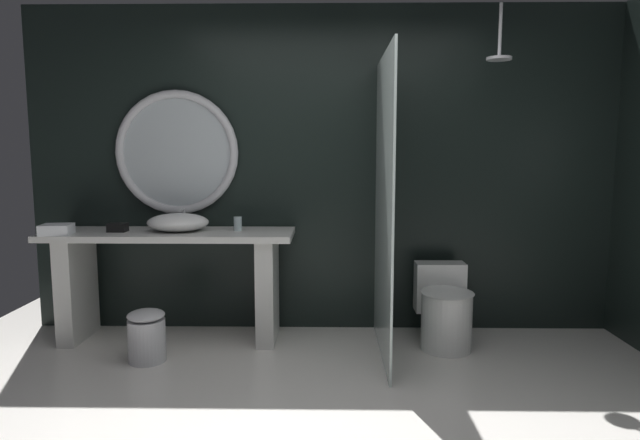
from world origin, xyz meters
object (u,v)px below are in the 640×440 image
Objects in this scene: waste_bin at (147,335)px; tissue_box at (118,227)px; vessel_sink at (178,222)px; folded_hand_towel at (57,229)px; tumbler_cup at (238,224)px; round_wall_mirror at (177,153)px; rain_shower_head at (499,51)px; toilet at (444,309)px.

tissue_box is at bearing 128.06° from waste_bin.
vessel_sink is 0.88m from waste_bin.
vessel_sink reaches higher than folded_hand_towel.
round_wall_mirror is (-0.51, 0.22, 0.54)m from tumbler_cup.
tumbler_cup reaches higher than waste_bin.
rain_shower_head is 1.92m from toilet.
toilet is at bearing -10.11° from round_wall_mirror.
folded_hand_towel is at bearing -178.05° from rain_shower_head.
tissue_box is 0.42m from folded_hand_towel.
waste_bin is at bearing -103.83° from vessel_sink.
rain_shower_head is at bearing -0.98° from tissue_box.
folded_hand_towel is (-0.39, -0.16, 0.01)m from tissue_box.
toilet is (2.48, -0.09, -0.60)m from tissue_box.
toilet is (-0.35, -0.04, -1.89)m from rain_shower_head.
vessel_sink is 0.87m from folded_hand_towel.
vessel_sink reaches higher than waste_bin.
tumbler_cup is 1.04m from waste_bin.
tissue_box is at bearing 21.98° from folded_hand_towel.
vessel_sink is 2.22× the size of folded_hand_towel.
rain_shower_head is at bearing 6.30° from toilet.
rain_shower_head is (2.37, -0.08, 1.25)m from vessel_sink.
tumbler_cup is at bearing 9.88° from folded_hand_towel.
vessel_sink is at bearing 12.44° from folded_hand_towel.
vessel_sink is 0.47× the size of round_wall_mirror.
vessel_sink is at bearing -175.00° from tumbler_cup.
toilet is 2.17m from waste_bin.
tissue_box is at bearing -175.68° from tumbler_cup.
round_wall_mirror is (0.39, 0.29, 0.56)m from tissue_box.
round_wall_mirror is 2.68× the size of waste_bin.
round_wall_mirror reaches higher than vessel_sink.
tumbler_cup is at bearing -22.86° from round_wall_mirror.
round_wall_mirror is at bearing 36.10° from tissue_box.
tumbler_cup is 1.70m from toilet.
rain_shower_head is 3.20m from waste_bin.
toilet is at bearing -3.27° from vessel_sink.
vessel_sink is at bearing 3.64° from tissue_box.
tumbler_cup reaches higher than tissue_box.
round_wall_mirror is 2.50× the size of rain_shower_head.
round_wall_mirror is 2.56m from rain_shower_head.
tumbler_cup is 0.78m from round_wall_mirror.
round_wall_mirror is 1.65× the size of toilet.
tissue_box is 0.14× the size of round_wall_mirror.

